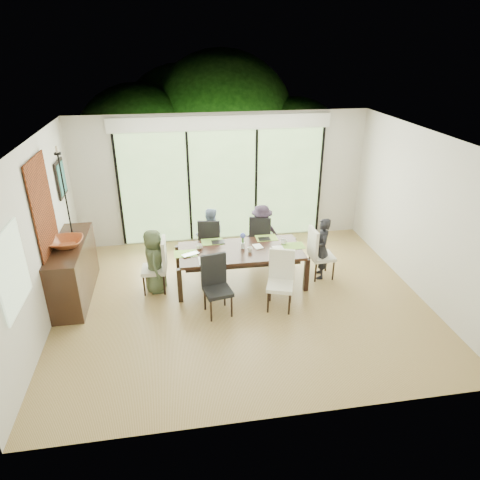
{
  "coord_description": "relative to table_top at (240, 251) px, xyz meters",
  "views": [
    {
      "loc": [
        -1.01,
        -5.99,
        3.98
      ],
      "look_at": [
        0.0,
        0.25,
        1.0
      ],
      "focal_mm": 32.0,
      "sensor_mm": 36.0,
      "label": 1
    }
  ],
  "objects": [
    {
      "name": "floor",
      "position": [
        -0.06,
        -0.56,
        -0.64
      ],
      "size": [
        6.0,
        5.0,
        0.01
      ],
      "primitive_type": "cube",
      "color": "brown",
      "rests_on": "ground"
    },
    {
      "name": "ceiling",
      "position": [
        -0.06,
        -0.56,
        2.07
      ],
      "size": [
        6.0,
        5.0,
        0.01
      ],
      "primitive_type": "cube",
      "color": "white",
      "rests_on": "wall_back"
    },
    {
      "name": "wall_back",
      "position": [
        -0.06,
        1.95,
        0.71
      ],
      "size": [
        6.0,
        0.02,
        2.7
      ],
      "primitive_type": "cube",
      "color": "beige",
      "rests_on": "floor"
    },
    {
      "name": "wall_front",
      "position": [
        -0.06,
        -3.07,
        0.71
      ],
      "size": [
        6.0,
        0.02,
        2.7
      ],
      "primitive_type": "cube",
      "color": "beige",
      "rests_on": "floor"
    },
    {
      "name": "wall_left",
      "position": [
        -3.07,
        -0.56,
        0.71
      ],
      "size": [
        0.02,
        5.0,
        2.7
      ],
      "primitive_type": "cube",
      "color": "white",
      "rests_on": "floor"
    },
    {
      "name": "wall_right",
      "position": [
        2.95,
        -0.56,
        0.71
      ],
      "size": [
        0.02,
        5.0,
        2.7
      ],
      "primitive_type": "cube",
      "color": "silver",
      "rests_on": "floor"
    },
    {
      "name": "glass_doors",
      "position": [
        -0.06,
        1.91,
        0.56
      ],
      "size": [
        4.2,
        0.02,
        2.3
      ],
      "primitive_type": "cube",
      "color": "#598C3F",
      "rests_on": "wall_back"
    },
    {
      "name": "blinds_header",
      "position": [
        -0.06,
        1.9,
        1.86
      ],
      "size": [
        4.4,
        0.06,
        0.28
      ],
      "primitive_type": "cube",
      "color": "white",
      "rests_on": "wall_back"
    },
    {
      "name": "mullion_a",
      "position": [
        -2.16,
        1.9,
        0.56
      ],
      "size": [
        0.05,
        0.04,
        2.3
      ],
      "primitive_type": "cube",
      "color": "black",
      "rests_on": "wall_back"
    },
    {
      "name": "mullion_b",
      "position": [
        -0.76,
        1.9,
        0.56
      ],
      "size": [
        0.05,
        0.04,
        2.3
      ],
      "primitive_type": "cube",
      "color": "black",
      "rests_on": "wall_back"
    },
    {
      "name": "mullion_c",
      "position": [
        0.64,
        1.9,
        0.56
      ],
      "size": [
        0.05,
        0.04,
        2.3
      ],
      "primitive_type": "cube",
      "color": "black",
      "rests_on": "wall_back"
    },
    {
      "name": "mullion_d",
      "position": [
        2.04,
        1.9,
        0.56
      ],
      "size": [
        0.05,
        0.04,
        2.3
      ],
      "primitive_type": "cube",
      "color": "black",
      "rests_on": "wall_back"
    },
    {
      "name": "side_window",
      "position": [
        -3.03,
        -1.76,
        0.86
      ],
      "size": [
        0.02,
        0.9,
        1.0
      ],
      "primitive_type": "cube",
      "color": "#8CAD7F",
      "rests_on": "wall_left"
    },
    {
      "name": "deck",
      "position": [
        -0.06,
        2.84,
        -0.69
      ],
      "size": [
        6.0,
        1.8,
        0.1
      ],
      "primitive_type": "cube",
      "color": "brown",
      "rests_on": "ground"
    },
    {
      "name": "rail_top",
      "position": [
        -0.06,
        3.64,
        -0.09
      ],
      "size": [
        6.0,
        0.08,
        0.06
      ],
      "primitive_type": "cube",
      "color": "#503922",
      "rests_on": "deck"
    },
    {
      "name": "foliage_left",
      "position": [
        -1.86,
        4.64,
        0.8
      ],
      "size": [
        3.2,
        3.2,
        3.2
      ],
      "primitive_type": "sphere",
      "color": "#14380F",
      "rests_on": "ground"
    },
    {
      "name": "foliage_mid",
      "position": [
        0.34,
        5.24,
        1.16
      ],
      "size": [
        4.0,
        4.0,
        4.0
      ],
      "primitive_type": "sphere",
      "color": "#14380F",
      "rests_on": "ground"
    },
    {
      "name": "foliage_right",
      "position": [
        2.14,
        4.44,
        0.62
      ],
      "size": [
        2.8,
        2.8,
        2.8
      ],
      "primitive_type": "sphere",
      "color": "#14380F",
      "rests_on": "ground"
    },
    {
      "name": "foliage_far",
      "position": [
        -0.66,
        5.94,
        0.98
      ],
      "size": [
        3.6,
        3.6,
        3.6
      ],
      "primitive_type": "sphere",
      "color": "#14380F",
      "rests_on": "ground"
    },
    {
      "name": "table_top",
      "position": [
        0.0,
        0.0,
        0.0
      ],
      "size": [
        2.13,
        0.97,
        0.05
      ],
      "primitive_type": "cube",
      "color": "black",
      "rests_on": "floor"
    },
    {
      "name": "table_apron",
      "position": [
        -0.0,
        0.0,
        -0.08
      ],
      "size": [
        1.95,
        0.8,
        0.09
      ],
      "primitive_type": "cube",
      "color": "black",
      "rests_on": "floor"
    },
    {
      "name": "table_leg_fl",
      "position": [
        -1.08,
        -0.43,
        -0.33
      ],
      "size": [
        0.08,
        0.08,
        0.61
      ],
      "primitive_type": "cube",
      "color": "black",
      "rests_on": "floor"
    },
    {
      "name": "table_leg_fr",
      "position": [
        1.08,
        -0.43,
        -0.33
      ],
      "size": [
        0.08,
        0.08,
        0.61
      ],
      "primitive_type": "cube",
      "color": "black",
      "rests_on": "floor"
    },
    {
      "name": "table_leg_bl",
      "position": [
        -1.08,
        0.43,
        -0.33
      ],
      "size": [
        0.08,
        0.08,
        0.61
      ],
      "primitive_type": "cube",
      "color": "black",
      "rests_on": "floor"
    },
    {
      "name": "table_leg_br",
      "position": [
        1.08,
        0.43,
        -0.33
      ],
      "size": [
        0.08,
        0.08,
        0.61
      ],
      "primitive_type": "cube",
      "color": "black",
      "rests_on": "floor"
    },
    {
      "name": "chair_left_end",
      "position": [
        -1.5,
        0.0,
        -0.15
      ],
      "size": [
        0.43,
        0.43,
        0.97
      ],
      "primitive_type": null,
      "rotation": [
        0.0,
        0.0,
        -1.63
      ],
      "color": "silver",
      "rests_on": "floor"
    },
    {
      "name": "chair_right_end",
      "position": [
        1.5,
        0.0,
        -0.15
      ],
      "size": [
        0.43,
        0.43,
        0.97
      ],
      "primitive_type": null,
      "rotation": [
        0.0,
        0.0,
        1.62
      ],
      "color": "silver",
      "rests_on": "floor"
    },
    {
      "name": "chair_far_left",
      "position": [
        -0.45,
        0.85,
        -0.15
      ],
      "size": [
        0.47,
        0.47,
        0.97
      ],
      "primitive_type": null,
      "rotation": [
        0.0,
        0.0,
        2.97
      ],
      "color": "black",
      "rests_on": "floor"
    },
    {
      "name": "chair_far_right",
      "position": [
        0.55,
        0.85,
        -0.15
      ],
      "size": [
        0.52,
        0.52,
        0.97
      ],
      "primitive_type": null,
      "rotation": [
        0.0,
        0.0,
        2.78
      ],
      "color": "black",
      "rests_on": "floor"
    },
    {
      "name": "chair_near_left",
      "position": [
        -0.5,
        -0.87,
        -0.15
      ],
      "size": [
        0.48,
        0.48,
        0.97
      ],
      "primitive_type": null,
      "rotation": [
        0.0,
        0.0,
        0.2
      ],
      "color": "black",
      "rests_on": "floor"
    },
    {
      "name": "chair_near_right",
      "position": [
        0.5,
        -0.87,
        -0.15
      ],
      "size": [
        0.52,
        0.52,
        0.97
      ],
      "primitive_type": null,
      "rotation": [
        0.0,
        0.0,
        -0.33
      ],
      "color": "white",
      "rests_on": "floor"
    },
    {
      "name": "person_left_end",
      "position": [
        -1.48,
        0.0,
        -0.07
      ],
      "size": [
        0.35,
        0.54,
        1.14
      ],
      "primitive_type": "imported",
      "rotation": [
        0.0,
        0.0,
        1.55
      ],
      "color": "#465438",
      "rests_on": "floor"
    },
    {
      "name": "person_right_end",
      "position": [
        1.48,
        0.0,
        -0.07
      ],
      "size": [
        0.41,
        0.58,
        1.14
      ],
      "primitive_type": "imported",
      "rotation": [
        0.0,
        0.0,
        -1.72
      ],
      "color": "black",
      "rests_on": "floor"
    },
    {
      "name": "person_far_left",
      "position": [
        -0.45,
        0.83,
        -0.07
      ],
      "size": [
        0.55,
        0.36,
        1.14
      ],
      "primitive_type": "imported",
      "rotation": [
        0.0,
        0.0,
        3.1
      ],
      "color": "#7E94B6",
      "rests_on": "floor"
    },
    {
      "name": "person_far_right",
      "position": [
        0.55,
        0.83,
        -0.07
      ],
      "size": [
        0.58,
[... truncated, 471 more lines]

